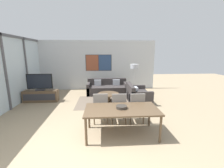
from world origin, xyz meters
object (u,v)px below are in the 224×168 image
dining_chair_right (137,106)px  fruit_bowl (122,107)px  dining_table (122,111)px  dining_chair_centre (119,107)px  tv_console (41,96)px  dining_chair_left (101,107)px  television (40,82)px  coffee_table (108,96)px  sofa_main (107,89)px  sofa_side (137,96)px  floor_lamp (134,68)px

dining_chair_right → fruit_bowl: 0.88m
dining_table → dining_chair_centre: size_ratio=1.95×
tv_console → dining_chair_left: bearing=-40.3°
television → coffee_table: 3.03m
sofa_main → dining_chair_right: 3.50m
tv_console → sofa_side: 4.23m
dining_chair_right → floor_lamp: (0.62, 3.28, 0.83)m
tv_console → dining_chair_left: 3.48m
tv_console → floor_lamp: bearing=12.7°
television → coffee_table: bearing=-5.2°
television → dining_chair_right: (3.73, -2.31, -0.34)m
television → sofa_side: television is taller
sofa_main → dining_table: (0.23, -4.06, 0.40)m
dining_chair_left → dining_chair_centre: bearing=-4.6°
dining_chair_left → television: bearing=139.7°
sofa_main → floor_lamp: (1.39, -0.13, 1.09)m
television → dining_chair_centre: size_ratio=1.13×
tv_console → sofa_main: bearing=20.4°
tv_console → dining_table: bearing=-42.9°
dining_chair_left → dining_chair_right: bearing=-3.2°
tv_console → dining_chair_centre: 3.93m
sofa_side → coffee_table: bearing=89.3°
sofa_main → fruit_bowl: 4.09m
dining_table → dining_chair_centre: bearing=90.0°
sofa_side → fruit_bowl: fruit_bowl is taller
tv_console → dining_table: size_ratio=0.78×
television → sofa_main: size_ratio=0.52×
dining_chair_left → dining_chair_right: size_ratio=1.00×
coffee_table → fruit_bowl: size_ratio=3.32×
television → dining_chair_left: size_ratio=1.13×
dining_chair_right → fruit_bowl: size_ratio=3.43×
dining_chair_left → floor_lamp: floor_lamp is taller
tv_console → floor_lamp: size_ratio=0.94×
sofa_side → fruit_bowl: 2.90m
dining_chair_left → dining_chair_right: same height
dining_chair_right → floor_lamp: size_ratio=0.62×
dining_table → dining_chair_left: dining_chair_left is taller
television → sofa_side: (4.22, -0.29, -0.60)m
coffee_table → dining_chair_right: (0.77, -2.04, 0.24)m
dining_chair_centre → floor_lamp: size_ratio=0.62×
dining_chair_centre → sofa_main: bearing=93.8°
floor_lamp → dining_chair_left: bearing=-117.9°
dining_chair_centre → dining_table: bearing=-90.0°
tv_console → sofa_main: size_ratio=0.70×
dining_chair_right → dining_chair_left: bearing=176.8°
sofa_main → sofa_side: size_ratio=1.53×
coffee_table → floor_lamp: bearing=41.9°
sofa_side → coffee_table: (-1.26, 0.02, 0.02)m
sofa_main → floor_lamp: bearing=-5.1°
coffee_table → dining_chair_left: (-0.32, -1.98, 0.24)m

